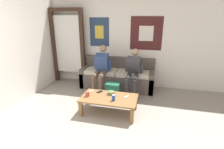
{
  "coord_description": "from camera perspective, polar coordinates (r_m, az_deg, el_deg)",
  "views": [
    {
      "loc": [
        1.13,
        -1.94,
        1.96
      ],
      "look_at": [
        0.22,
        1.7,
        0.67
      ],
      "focal_mm": 28.0,
      "sensor_mm": 36.0,
      "label": 1
    }
  ],
  "objects": [
    {
      "name": "game_controller_near_left",
      "position": [
        3.63,
        4.74,
        -7.33
      ],
      "size": [
        0.1,
        0.14,
        0.03
      ],
      "color": "white",
      "rests_on": "coffee_table"
    },
    {
      "name": "couch",
      "position": [
        4.9,
        1.77,
        -0.95
      ],
      "size": [
        2.01,
        0.68,
        0.83
      ],
      "color": "#564C47",
      "rests_on": "ground_plane"
    },
    {
      "name": "person_seated_teen",
      "position": [
        4.44,
        6.96,
        1.41
      ],
      "size": [
        0.47,
        0.97,
        1.13
      ],
      "color": "#2D2D33",
      "rests_on": "ground_plane"
    },
    {
      "name": "pillar_candle",
      "position": [
        3.69,
        -8.02,
        -6.31
      ],
      "size": [
        0.09,
        0.09,
        0.12
      ],
      "color": "#B24C42",
      "rests_on": "coffee_table"
    },
    {
      "name": "door_frame",
      "position": [
        5.3,
        -14.22,
        10.1
      ],
      "size": [
        1.0,
        0.1,
        2.15
      ],
      "color": "#382319",
      "rests_on": "ground_plane"
    },
    {
      "name": "ceramic_bowl",
      "position": [
        3.75,
        -0.31,
        -5.91
      ],
      "size": [
        0.15,
        0.15,
        0.07
      ],
      "color": "#607F47",
      "rests_on": "coffee_table"
    },
    {
      "name": "game_controller_near_right",
      "position": [
        3.87,
        -7.26,
        -5.62
      ],
      "size": [
        0.12,
        0.13,
        0.03
      ],
      "color": "white",
      "rests_on": "coffee_table"
    },
    {
      "name": "backpack",
      "position": [
        4.28,
        0.28,
        -5.5
      ],
      "size": [
        0.34,
        0.32,
        0.39
      ],
      "color": "#1E5642",
      "rests_on": "ground_plane"
    },
    {
      "name": "person_seated_adult",
      "position": [
        4.55,
        -3.61,
        2.35
      ],
      "size": [
        0.47,
        0.86,
        1.21
      ],
      "color": "brown",
      "rests_on": "ground_plane"
    },
    {
      "name": "wall_back",
      "position": [
        5.02,
        0.9,
        11.1
      ],
      "size": [
        10.0,
        0.07,
        2.55
      ],
      "color": "white",
      "rests_on": "ground_plane"
    },
    {
      "name": "drink_can_blue",
      "position": [
        3.47,
        0.48,
        -7.58
      ],
      "size": [
        0.07,
        0.07,
        0.12
      ],
      "color": "#28479E",
      "rests_on": "coffee_table"
    },
    {
      "name": "coffee_table",
      "position": [
        3.65,
        -1.01,
        -8.19
      ],
      "size": [
        1.15,
        0.65,
        0.35
      ],
      "color": "olive",
      "rests_on": "ground_plane"
    },
    {
      "name": "cell_phone",
      "position": [
        3.87,
        -4.03,
        -5.63
      ],
      "size": [
        0.12,
        0.15,
        0.01
      ],
      "color": "black",
      "rests_on": "coffee_table"
    }
  ]
}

